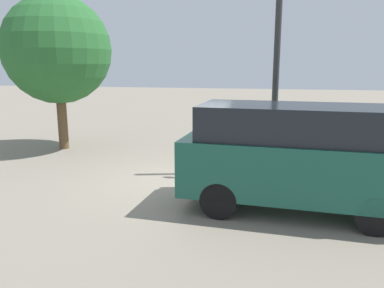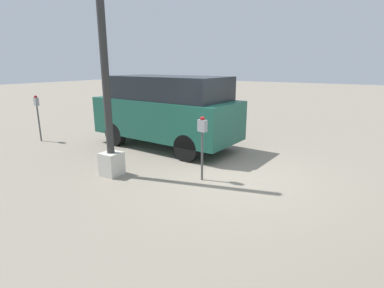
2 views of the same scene
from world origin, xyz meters
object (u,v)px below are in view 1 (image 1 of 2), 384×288
at_px(parking_meter_near, 198,138).
at_px(street_tree, 57,50).
at_px(lamp_post, 275,99).
at_px(parked_van, 294,154).

relative_size(parking_meter_near, street_tree, 0.27).
distance_m(lamp_post, parked_van, 2.91).
bearing_deg(parked_van, street_tree, 154.13).
bearing_deg(parked_van, lamp_post, 101.89).
xyz_separation_m(parking_meter_near, street_tree, (-5.47, 2.49, 2.42)).
xyz_separation_m(parking_meter_near, parked_van, (2.37, -1.88, 0.12)).
height_order(parking_meter_near, parked_van, parked_van).
distance_m(parking_meter_near, street_tree, 6.48).
bearing_deg(street_tree, lamp_post, -12.39).
xyz_separation_m(lamp_post, parked_van, (0.42, -2.74, -0.90)).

